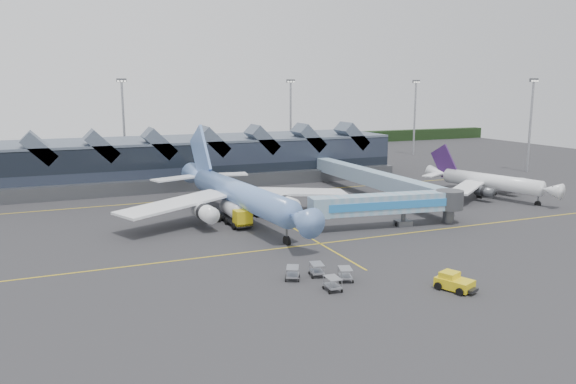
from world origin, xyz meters
name	(u,v)px	position (x,y,z in m)	size (l,w,h in m)	color
ground	(296,230)	(0.00, 0.00, 0.00)	(260.00, 260.00, 0.00)	#262528
taxi_stripes	(271,215)	(0.00, 10.00, 0.01)	(120.00, 60.00, 0.01)	gold
tree_line_far	(159,145)	(0.00, 110.00, 2.00)	(260.00, 4.00, 4.00)	black
terminal	(187,160)	(-5.07, 47.35, 4.88)	(90.00, 22.25, 12.52)	black
light_masts	(273,118)	(21.00, 62.80, 12.49)	(132.40, 42.56, 22.45)	#95979D
main_airliner	(237,193)	(-5.80, 9.59, 4.17)	(38.27, 44.23, 14.20)	#698FD4
regional_jet	(487,181)	(43.16, 8.80, 2.99)	(24.27, 27.06, 9.41)	white
jet_bridge	(397,204)	(14.59, -4.06, 3.44)	(24.20, 6.48, 5.11)	#74A6C2
fuel_truck	(234,212)	(-7.14, 6.79, 1.81)	(2.99, 9.68, 3.23)	black
pushback_tug	(454,282)	(5.05, -28.78, 0.80)	(3.60, 4.43, 1.78)	yellow
baggage_carts	(322,274)	(-6.34, -21.34, 0.80)	(7.05, 6.90, 1.43)	gray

